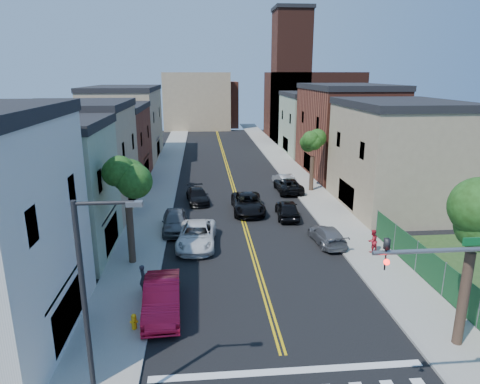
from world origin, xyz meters
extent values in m
cube|color=gray|center=(-7.90, 40.00, 0.07)|extent=(3.20, 100.00, 0.15)
cube|color=gray|center=(7.90, 40.00, 0.07)|extent=(3.20, 100.00, 0.15)
cube|color=gray|center=(-6.15, 40.00, 0.07)|extent=(0.30, 100.00, 0.15)
cube|color=gray|center=(6.15, 40.00, 0.07)|extent=(0.30, 100.00, 0.15)
cube|color=gray|center=(-14.00, 16.00, 4.25)|extent=(9.00, 8.00, 8.50)
cube|color=#998466|center=(-14.00, 25.00, 4.50)|extent=(9.00, 10.00, 9.00)
cube|color=brown|center=(-14.00, 36.00, 4.00)|extent=(9.00, 12.00, 8.00)
cube|color=#998466|center=(-14.00, 50.00, 4.75)|extent=(9.00, 16.00, 9.50)
cube|color=#998466|center=(14.00, 24.00, 4.50)|extent=(9.00, 12.00, 9.00)
cube|color=brown|center=(14.00, 38.00, 5.00)|extent=(9.00, 14.00, 10.00)
cube|color=gray|center=(14.00, 52.00, 4.25)|extent=(9.00, 12.00, 8.50)
cube|color=#4C2319|center=(17.50, 68.00, 6.00)|extent=(16.00, 14.00, 12.00)
cube|color=#4C2319|center=(12.50, 64.00, 11.00)|extent=(6.00, 6.00, 22.00)
cube|color=black|center=(12.50, 64.00, 22.30)|extent=(6.40, 6.40, 0.60)
cube|color=#998466|center=(-4.00, 82.00, 6.00)|extent=(14.00, 8.00, 12.00)
cube|color=brown|center=(0.00, 86.00, 5.00)|extent=(10.00, 8.00, 10.00)
cube|color=#143F1E|center=(9.50, 9.50, 1.10)|extent=(0.04, 15.00, 1.90)
cylinder|color=#36241B|center=(-7.90, 14.00, 2.13)|extent=(0.44, 0.44, 3.96)
sphere|color=#1A360E|center=(-7.90, 14.00, 6.45)|extent=(5.20, 5.20, 5.20)
sphere|color=#1A360E|center=(-7.38, 13.61, 7.49)|extent=(3.90, 3.90, 3.90)
sphere|color=#1A360E|center=(-8.42, 14.52, 5.93)|extent=(3.64, 3.64, 3.64)
cylinder|color=#36241B|center=(7.90, 4.00, 2.35)|extent=(0.44, 0.44, 4.40)
sphere|color=#1A360E|center=(7.90, 4.00, 7.16)|extent=(5.80, 5.80, 5.80)
sphere|color=#1A360E|center=(7.32, 4.58, 6.58)|extent=(4.06, 4.06, 4.06)
cylinder|color=#36241B|center=(7.90, 30.00, 1.91)|extent=(0.44, 0.44, 3.52)
sphere|color=#1A360E|center=(7.90, 30.00, 5.65)|extent=(4.40, 4.40, 4.40)
sphere|color=#1A360E|center=(8.34, 29.67, 6.53)|extent=(3.30, 3.30, 3.30)
sphere|color=#1A360E|center=(7.46, 30.44, 5.21)|extent=(3.08, 3.08, 3.08)
cylinder|color=slate|center=(4.30, -0.50, 6.75)|extent=(5.40, 0.14, 0.14)
imported|color=black|center=(2.00, -0.50, 6.70)|extent=(0.16, 0.20, 1.00)
sphere|color=#FF0C0C|center=(2.00, -0.62, 6.50)|extent=(0.18, 0.18, 0.18)
cube|color=#0C5926|center=(4.80, -0.50, 7.00)|extent=(0.90, 0.04, 0.25)
cylinder|color=black|center=(-7.20, 1.00, 4.15)|extent=(0.18, 0.18, 8.00)
cylinder|color=black|center=(-6.30, 1.00, 8.05)|extent=(1.80, 0.12, 0.12)
cube|color=slate|center=(-5.40, 1.00, 8.00)|extent=(0.50, 0.25, 0.15)
imported|color=red|center=(-5.50, 7.95, 0.85)|extent=(2.05, 5.23, 1.70)
imported|color=silver|center=(-3.80, 16.63, 0.78)|extent=(2.97, 5.77, 1.56)
imported|color=#505357|center=(-5.50, 19.66, 0.81)|extent=(2.14, 4.86, 1.63)
imported|color=black|center=(-3.80, 27.18, 0.66)|extent=(2.43, 4.74, 1.32)
imported|color=#57595F|center=(5.50, 16.15, 0.64)|extent=(2.11, 4.51, 1.27)
imported|color=black|center=(3.80, 22.07, 0.76)|extent=(2.14, 4.60, 1.53)
imported|color=#B2B5BA|center=(5.50, 32.20, 0.71)|extent=(2.04, 4.44, 1.41)
imported|color=black|center=(5.50, 30.02, 0.72)|extent=(2.46, 5.21, 1.44)
imported|color=black|center=(0.63, 23.89, 0.80)|extent=(2.68, 5.74, 1.59)
imported|color=#24232A|center=(-6.70, 10.01, 0.95)|extent=(0.57, 0.68, 1.59)
imported|color=#B61C2A|center=(8.02, 14.12, 0.94)|extent=(0.94, 0.86, 1.58)
cylinder|color=#EFB00D|center=(-6.70, 6.45, 0.46)|extent=(0.25, 0.25, 0.62)
sphere|color=#EFB00D|center=(-6.70, 6.45, 0.80)|extent=(0.25, 0.25, 0.25)
cylinder|color=#EFB00D|center=(-6.70, 6.45, 0.51)|extent=(0.37, 0.12, 0.12)
cylinder|color=#EFB00D|center=(-6.70, 6.45, 0.51)|extent=(0.12, 0.37, 0.12)
camera|label=1|loc=(-3.33, -11.58, 11.83)|focal=31.79mm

